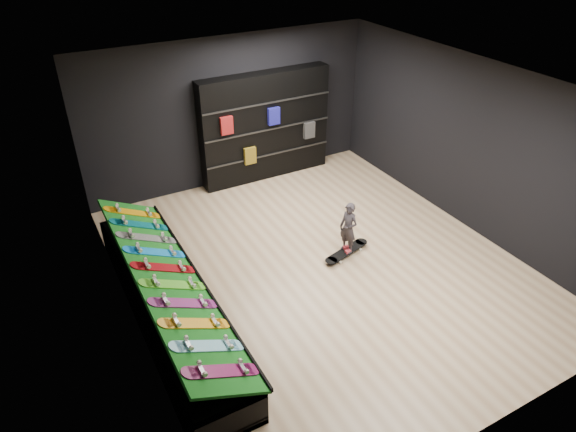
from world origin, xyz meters
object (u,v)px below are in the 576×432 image
floor_skateboard (347,253)px  back_shelving (265,126)px  child (348,237)px  display_rack (168,304)px

floor_skateboard → back_shelving: bearing=72.6°
back_shelving → child: back_shelving is taller
child → display_rack: bearing=-105.3°
display_rack → floor_skateboard: size_ratio=4.59×
display_rack → floor_skateboard: bearing=0.7°
child → back_shelving: bearing=161.7°
floor_skateboard → child: 0.32m
display_rack → child: 3.10m
back_shelving → display_rack: bearing=-134.2°
back_shelving → floor_skateboard: 3.46m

